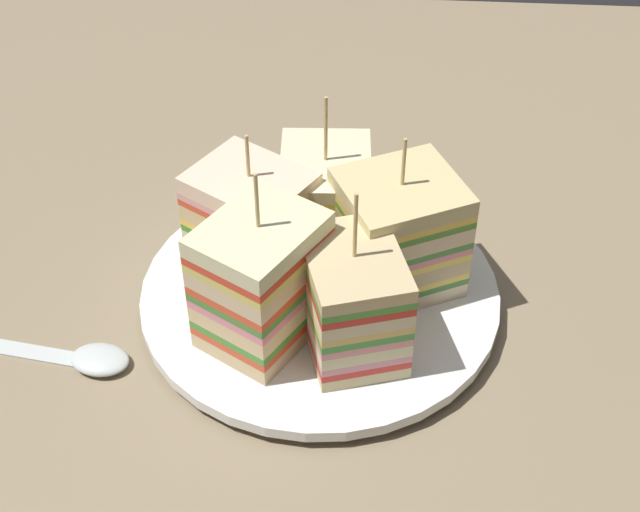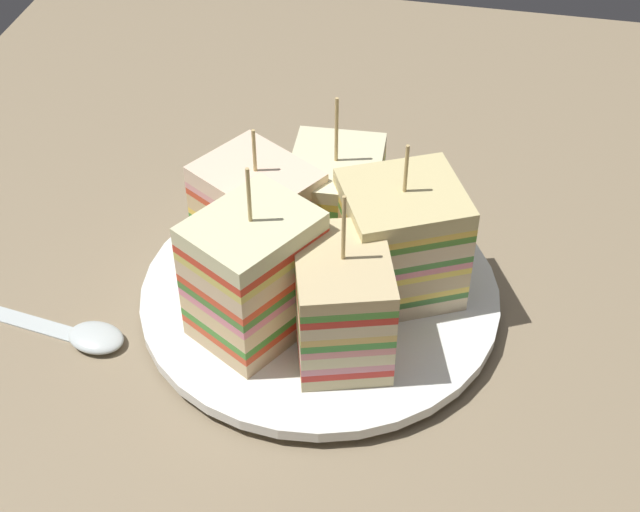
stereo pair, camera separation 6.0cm
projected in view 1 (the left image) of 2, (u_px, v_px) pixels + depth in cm
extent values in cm
cube|color=#857358|center=(320.00, 314.00, 63.96)|extent=(92.59, 77.39, 1.80)
cylinder|color=white|center=(320.00, 302.00, 63.13)|extent=(14.95, 14.95, 0.68)
cylinder|color=white|center=(320.00, 294.00, 62.63)|extent=(24.12, 24.12, 0.83)
cube|color=beige|center=(329.00, 234.00, 65.94)|extent=(7.68, 6.46, 0.92)
cube|color=#9E7242|center=(328.00, 268.00, 63.24)|extent=(0.61, 5.96, 0.92)
cube|color=#53AF4C|center=(329.00, 226.00, 65.45)|extent=(7.68, 6.46, 0.55)
cube|color=pink|center=(329.00, 220.00, 65.08)|extent=(7.68, 6.46, 0.55)
cube|color=beige|center=(329.00, 212.00, 64.59)|extent=(7.68, 6.46, 0.92)
cube|color=#B2844C|center=(329.00, 246.00, 61.90)|extent=(0.61, 5.96, 0.92)
cube|color=#ECD94B|center=(329.00, 204.00, 64.11)|extent=(7.68, 6.46, 0.55)
cube|color=red|center=(329.00, 197.00, 63.74)|extent=(7.68, 6.46, 0.55)
cube|color=beige|center=(329.00, 189.00, 63.25)|extent=(7.68, 6.46, 0.92)
cube|color=#9E7242|center=(329.00, 223.00, 60.56)|extent=(0.61, 5.96, 0.92)
cube|color=#54A745|center=(329.00, 180.00, 62.76)|extent=(7.68, 6.46, 0.55)
cube|color=#EACF4A|center=(329.00, 174.00, 62.40)|extent=(7.68, 6.46, 0.55)
cube|color=beige|center=(329.00, 165.00, 61.91)|extent=(7.68, 6.46, 0.92)
cylinder|color=tan|center=(330.00, 129.00, 60.01)|extent=(0.24, 0.24, 4.80)
cube|color=#D7C17D|center=(254.00, 257.00, 63.91)|extent=(8.93, 9.39, 1.17)
cube|color=#9E7242|center=(296.00, 278.00, 62.33)|extent=(5.11, 3.31, 1.17)
cube|color=#3C7F3B|center=(253.00, 248.00, 63.36)|extent=(8.93, 9.39, 0.48)
cube|color=#F0A198|center=(253.00, 243.00, 63.04)|extent=(8.93, 9.39, 0.48)
cube|color=beige|center=(253.00, 234.00, 62.49)|extent=(8.93, 9.39, 1.17)
cube|color=#B2844C|center=(295.00, 254.00, 60.91)|extent=(5.11, 3.31, 1.17)
cube|color=#3E8D31|center=(252.00, 224.00, 61.94)|extent=(8.93, 9.39, 0.48)
cube|color=#F7C94A|center=(252.00, 219.00, 61.62)|extent=(8.93, 9.39, 0.48)
cube|color=#DAB983|center=(251.00, 209.00, 61.07)|extent=(8.93, 9.39, 1.17)
cube|color=#9E7242|center=(295.00, 230.00, 59.49)|extent=(5.11, 3.31, 1.17)
cube|color=#D54828|center=(250.00, 199.00, 60.52)|extent=(8.93, 9.39, 0.48)
cube|color=pink|center=(250.00, 193.00, 60.20)|extent=(8.93, 9.39, 0.48)
cube|color=beige|center=(249.00, 183.00, 59.65)|extent=(8.93, 9.39, 1.17)
cylinder|color=tan|center=(248.00, 156.00, 58.23)|extent=(0.24, 0.24, 3.10)
cube|color=#D3B383|center=(264.00, 324.00, 59.11)|extent=(9.31, 8.78, 1.19)
cube|color=#9E7242|center=(297.00, 292.00, 61.31)|extent=(3.19, 5.04, 1.19)
cube|color=#D24523|center=(263.00, 314.00, 58.52)|extent=(9.31, 8.78, 0.57)
cube|color=#448D2F|center=(263.00, 308.00, 58.15)|extent=(9.31, 8.78, 0.57)
cube|color=beige|center=(262.00, 298.00, 57.56)|extent=(9.31, 8.78, 1.19)
cube|color=#B2844C|center=(297.00, 266.00, 59.77)|extent=(3.19, 5.04, 1.19)
cube|color=pink|center=(262.00, 288.00, 56.98)|extent=(9.31, 8.78, 0.57)
cube|color=#4A8436|center=(261.00, 281.00, 56.60)|extent=(9.31, 8.78, 0.57)
cube|color=#E44B2A|center=(261.00, 274.00, 56.22)|extent=(9.31, 8.78, 0.57)
cube|color=beige|center=(260.00, 263.00, 55.64)|extent=(9.31, 8.78, 1.19)
cube|color=#B2844C|center=(296.00, 232.00, 57.84)|extent=(3.19, 5.04, 1.19)
cube|color=#E0CF64|center=(260.00, 253.00, 55.05)|extent=(9.31, 8.78, 0.57)
cube|color=red|center=(259.00, 245.00, 54.67)|extent=(9.31, 8.78, 0.57)
cube|color=beige|center=(259.00, 234.00, 54.09)|extent=(9.31, 8.78, 1.19)
cylinder|color=tan|center=(257.00, 201.00, 52.45)|extent=(0.24, 0.24, 3.76)
cube|color=beige|center=(352.00, 337.00, 58.44)|extent=(8.66, 7.47, 0.91)
cube|color=#B2844C|center=(338.00, 298.00, 61.07)|extent=(1.87, 5.31, 0.91)
cube|color=red|center=(352.00, 329.00, 57.96)|extent=(8.66, 7.47, 0.53)
cube|color=pink|center=(352.00, 323.00, 57.61)|extent=(8.66, 7.47, 0.53)
cube|color=beige|center=(352.00, 315.00, 57.13)|extent=(8.66, 7.47, 0.91)
cube|color=#9E7242|center=(339.00, 276.00, 59.76)|extent=(1.87, 5.31, 0.91)
cube|color=pink|center=(353.00, 307.00, 56.65)|extent=(8.66, 7.47, 0.53)
cube|color=green|center=(353.00, 301.00, 56.30)|extent=(8.66, 7.47, 0.53)
cube|color=#E3BF64|center=(353.00, 295.00, 55.95)|extent=(8.66, 7.47, 0.53)
cube|color=beige|center=(353.00, 286.00, 55.47)|extent=(8.66, 7.47, 0.91)
cube|color=#9E7242|center=(339.00, 247.00, 58.09)|extent=(1.87, 5.31, 0.91)
cube|color=red|center=(354.00, 277.00, 54.99)|extent=(8.66, 7.47, 0.53)
cube|color=#4C993A|center=(354.00, 271.00, 54.64)|extent=(8.66, 7.47, 0.53)
cube|color=#CFB783|center=(354.00, 262.00, 54.16)|extent=(8.66, 7.47, 0.91)
cylinder|color=tan|center=(355.00, 226.00, 52.34)|extent=(0.24, 0.24, 4.55)
cube|color=beige|center=(396.00, 272.00, 62.78)|extent=(9.25, 9.55, 1.16)
cube|color=#B2844C|center=(347.00, 286.00, 61.78)|extent=(6.04, 3.13, 1.16)
cube|color=#427C37|center=(396.00, 263.00, 62.23)|extent=(9.25, 9.55, 0.49)
cube|color=#F7D753|center=(397.00, 258.00, 61.90)|extent=(9.25, 9.55, 0.49)
cube|color=#D4BB8A|center=(397.00, 248.00, 61.35)|extent=(9.25, 9.55, 1.16)
cube|color=#B2844C|center=(347.00, 262.00, 60.36)|extent=(6.04, 3.13, 1.16)
cube|color=#F7DA53|center=(398.00, 239.00, 60.81)|extent=(9.25, 9.55, 0.49)
cube|color=pink|center=(399.00, 233.00, 60.48)|extent=(9.25, 9.55, 0.49)
cube|color=#45873A|center=(399.00, 228.00, 60.16)|extent=(9.25, 9.55, 0.49)
cube|color=beige|center=(400.00, 218.00, 59.61)|extent=(9.25, 9.55, 1.16)
cube|color=#B2844C|center=(348.00, 231.00, 58.61)|extent=(6.04, 3.13, 1.16)
cube|color=#4A8A2F|center=(400.00, 208.00, 59.06)|extent=(9.25, 9.55, 0.49)
cube|color=#F1C74B|center=(401.00, 202.00, 58.74)|extent=(9.25, 9.55, 0.49)
cube|color=#D5C485|center=(402.00, 192.00, 58.19)|extent=(9.25, 9.55, 1.16)
cylinder|color=tan|center=(404.00, 162.00, 56.67)|extent=(0.24, 0.24, 3.41)
cylinder|color=#DCB05A|center=(335.00, 265.00, 63.65)|extent=(4.28, 4.30, 0.76)
cylinder|color=#DDB360|center=(355.00, 281.00, 61.60)|extent=(4.83, 4.82, 0.34)
cylinder|color=#D7BB58|center=(362.00, 259.00, 62.46)|extent=(3.97, 3.95, 0.89)
ellipsoid|color=silver|center=(100.00, 360.00, 58.97)|extent=(3.27, 4.17, 1.00)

